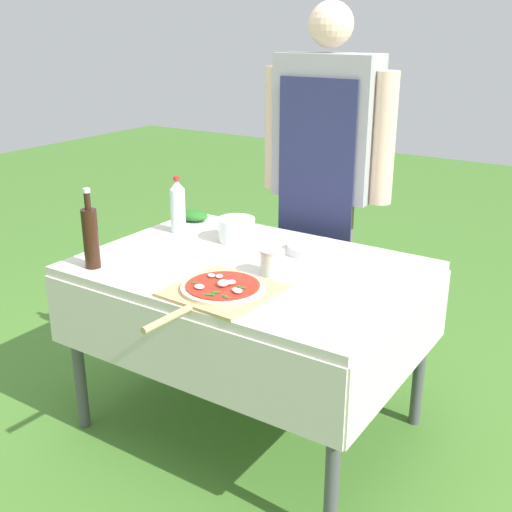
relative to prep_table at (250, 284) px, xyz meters
name	(u,v)px	position (x,y,z in m)	size (l,w,h in m)	color
ground_plane	(250,423)	(0.00, 0.00, -0.65)	(12.00, 12.00, 0.00)	#477A2D
prep_table	(250,284)	(0.00, 0.00, 0.00)	(1.30, 0.93, 0.73)	beige
person_cook	(326,164)	(-0.03, 0.67, 0.36)	(0.64, 0.22, 1.70)	#70604C
pizza_on_peel	(221,290)	(0.08, -0.29, 0.10)	(0.36, 0.56, 0.06)	tan
oil_bottle	(91,237)	(-0.48, -0.36, 0.21)	(0.06, 0.06, 0.31)	black
water_bottle	(178,206)	(-0.49, 0.16, 0.20)	(0.07, 0.07, 0.25)	silver
herb_container	(193,216)	(-0.53, 0.32, 0.11)	(0.18, 0.13, 0.05)	silver
mixing_tub	(236,230)	(-0.20, 0.20, 0.14)	(0.16, 0.16, 0.10)	silver
plate_stack	(314,249)	(0.15, 0.26, 0.10)	(0.22, 0.22, 0.03)	white
sauce_jar	(272,264)	(0.13, -0.05, 0.13)	(0.09, 0.09, 0.10)	silver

